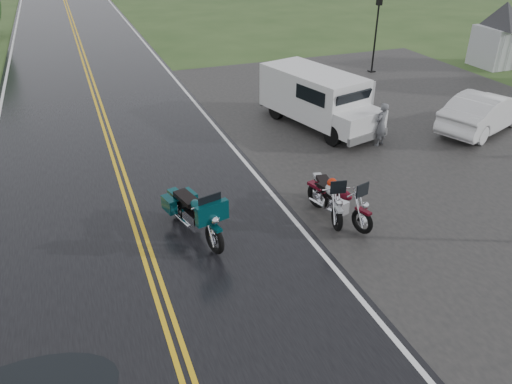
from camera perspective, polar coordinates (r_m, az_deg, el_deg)
ground at (r=10.55m, az=-10.61°, el=-12.40°), size 120.00×120.00×0.00m
road at (r=19.23m, az=-16.68°, el=6.80°), size 8.00×100.00×0.04m
parking_pad at (r=18.94m, az=20.45°, el=5.82°), size 14.00×24.00×0.03m
visitor_center at (r=29.30m, az=26.49°, el=17.34°), size 16.00×10.00×4.80m
motorcycle_red at (r=12.29m, az=12.15°, el=-2.26°), size 1.37×2.33×1.30m
motorcycle_teal at (r=11.31m, az=-4.81°, el=-4.10°), size 1.47×2.63×1.47m
motorcycle_silver at (r=12.29m, az=9.33°, el=-1.96°), size 1.21×2.30×1.29m
van_white at (r=16.98m, az=8.98°, el=8.40°), size 3.19×5.52×2.04m
person_at_van at (r=17.40m, az=14.11°, el=7.39°), size 0.64×0.56×1.48m
sedan_white at (r=19.96m, az=24.60°, el=8.27°), size 4.49×2.91×1.40m
lamp_post_far_right at (r=26.09m, az=13.50°, el=16.97°), size 0.31×0.31×3.59m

